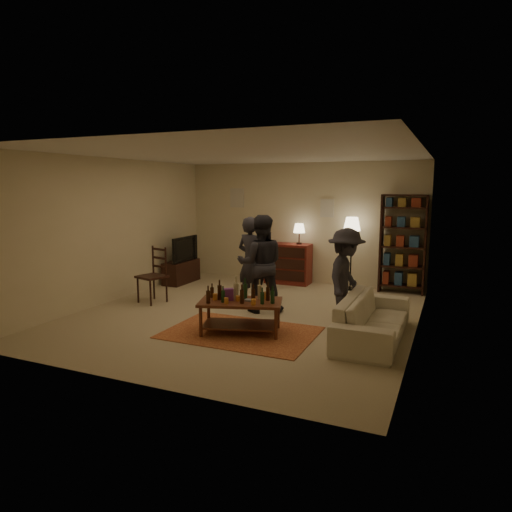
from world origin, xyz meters
The scene contains 13 objects.
floor centered at (0.00, 0.00, 0.00)m, with size 6.00×6.00×0.00m, color #C6B793.
room_shell centered at (-0.65, 2.98, 1.81)m, with size 6.00×6.00×6.00m.
rug centered at (0.35, -0.93, 0.01)m, with size 2.20×1.50×0.01m, color #963720.
coffee_table centered at (0.34, -0.92, 0.43)m, with size 1.35×0.99×0.83m.
dining_chair centered at (-1.95, 0.12, 0.57)m, with size 0.57×0.57×1.07m.
tv_stand centered at (-2.44, 1.80, 0.38)m, with size 0.40×1.00×1.06m.
dresser centered at (-0.19, 2.71, 0.48)m, with size 1.00×0.50×1.36m.
bookshelf centered at (2.25, 2.78, 1.03)m, with size 0.90×0.34×2.02m.
floor_lamp centered at (1.23, 2.65, 1.29)m, with size 0.36×0.36×1.54m.
sofa centered at (2.20, -0.40, 0.30)m, with size 2.08×0.81×0.61m, color beige.
person_left centered at (-0.21, 0.68, 0.81)m, with size 0.59×0.39×1.63m, color #28272F.
person_right centered at (0.15, 0.30, 0.85)m, with size 0.82×0.64×1.69m, color #24242B.
person_by_sofa centered at (1.70, 0.00, 0.77)m, with size 1.00×0.58×1.55m, color #2B2A32.
Camera 1 is at (3.19, -6.86, 2.17)m, focal length 32.00 mm.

